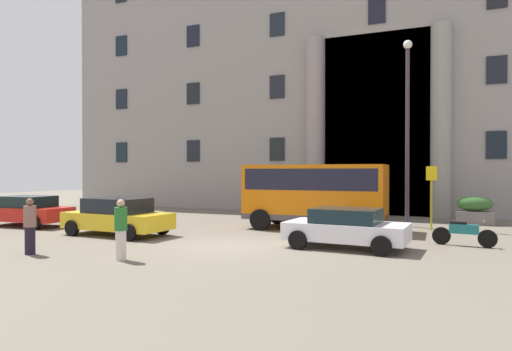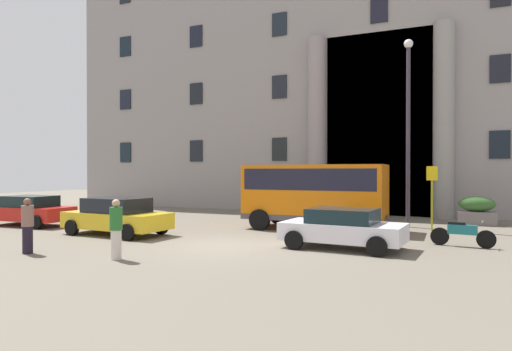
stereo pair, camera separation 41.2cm
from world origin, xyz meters
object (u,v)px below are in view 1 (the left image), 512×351
(hedge_planter_entrance_right, at_px, (364,204))
(parked_sedan_far, at_px, (346,227))
(parked_compact_extra, at_px, (28,211))
(parked_sedan_second, at_px, (118,216))
(motorcycle_near_kerb, at_px, (463,232))
(lamppost_plaza_centre, at_px, (407,120))
(orange_minibus, at_px, (315,191))
(pedestrian_child_trailing, at_px, (30,226))
(hedge_planter_far_west, at_px, (291,204))
(bus_stop_sign, at_px, (431,191))
(pedestrian_woman_with_bag, at_px, (121,229))
(hedge_planter_entrance_left, at_px, (475,211))

(hedge_planter_entrance_right, height_order, parked_sedan_far, hedge_planter_entrance_right)
(parked_compact_extra, relative_size, parked_sedan_second, 0.91)
(parked_sedan_far, relative_size, motorcycle_near_kerb, 1.98)
(parked_compact_extra, bearing_deg, lamppost_plaza_centre, 19.24)
(parked_sedan_second, distance_m, lamppost_plaza_centre, 13.35)
(hedge_planter_entrance_right, distance_m, motorcycle_near_kerb, 8.56)
(orange_minibus, distance_m, lamppost_plaza_centre, 5.46)
(pedestrian_child_trailing, distance_m, lamppost_plaza_centre, 15.93)
(hedge_planter_entrance_right, distance_m, hedge_planter_far_west, 4.09)
(parked_compact_extra, relative_size, pedestrian_child_trailing, 2.36)
(orange_minibus, xyz_separation_m, parked_sedan_second, (-6.69, -4.89, -0.93))
(bus_stop_sign, distance_m, hedge_planter_entrance_right, 4.90)
(hedge_planter_far_west, distance_m, pedestrian_woman_with_bag, 13.88)
(hedge_planter_far_west, bearing_deg, hedge_planter_entrance_left, -2.38)
(hedge_planter_entrance_right, xyz_separation_m, pedestrian_child_trailing, (-7.61, -14.16, 0.07))
(orange_minibus, bearing_deg, parked_compact_extra, -162.59)
(bus_stop_sign, distance_m, pedestrian_child_trailing, 15.46)
(motorcycle_near_kerb, distance_m, pedestrian_woman_with_bag, 11.16)
(orange_minibus, xyz_separation_m, motorcycle_near_kerb, (5.81, -2.29, -1.22))
(hedge_planter_far_west, height_order, pedestrian_child_trailing, pedestrian_child_trailing)
(parked_sedan_second, bearing_deg, pedestrian_woman_with_bag, -45.27)
(lamppost_plaza_centre, bearing_deg, hedge_planter_entrance_left, 36.41)
(parked_sedan_far, bearing_deg, lamppost_plaza_centre, 82.19)
(motorcycle_near_kerb, height_order, lamppost_plaza_centre, lamppost_plaza_centre)
(hedge_planter_entrance_right, bearing_deg, bus_stop_sign, -44.49)
(bus_stop_sign, relative_size, parked_compact_extra, 0.68)
(bus_stop_sign, relative_size, pedestrian_woman_with_bag, 1.58)
(hedge_planter_entrance_right, bearing_deg, lamppost_plaza_centre, -45.45)
(bus_stop_sign, bearing_deg, pedestrian_woman_with_bag, -127.25)
(parked_sedan_second, bearing_deg, parked_compact_extra, 176.62)
(parked_sedan_second, xyz_separation_m, motorcycle_near_kerb, (12.50, 2.60, -0.29))
(hedge_planter_entrance_right, distance_m, hedge_planter_entrance_left, 5.25)
(parked_compact_extra, xyz_separation_m, parked_sedan_second, (5.77, -0.69, 0.03))
(bus_stop_sign, distance_m, hedge_planter_entrance_left, 3.73)
(hedge_planter_far_west, height_order, parked_compact_extra, parked_compact_extra)
(hedge_planter_far_west, xyz_separation_m, pedestrian_woman_with_bag, (-0.38, -13.88, 0.23))
(parked_sedan_second, relative_size, lamppost_plaza_centre, 0.52)
(hedge_planter_entrance_left, bearing_deg, lamppost_plaza_centre, -143.59)
(hedge_planter_entrance_right, bearing_deg, hedge_planter_far_west, 178.50)
(parked_sedan_far, bearing_deg, hedge_planter_far_west, 122.05)
(hedge_planter_far_west, height_order, lamppost_plaza_centre, lamppost_plaza_centre)
(parked_sedan_second, height_order, pedestrian_child_trailing, pedestrian_child_trailing)
(pedestrian_woman_with_bag, xyz_separation_m, lamppost_plaza_centre, (6.83, 11.37, 4.01))
(bus_stop_sign, bearing_deg, orange_minibus, -161.55)
(hedge_planter_far_west, distance_m, parked_sedan_far, 10.63)
(parked_sedan_far, bearing_deg, hedge_planter_entrance_right, 99.68)
(parked_sedan_second, bearing_deg, hedge_planter_entrance_left, 39.32)
(hedge_planter_entrance_right, height_order, pedestrian_child_trailing, pedestrian_child_trailing)
(bus_stop_sign, relative_size, motorcycle_near_kerb, 1.35)
(parked_compact_extra, bearing_deg, orange_minibus, 15.14)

